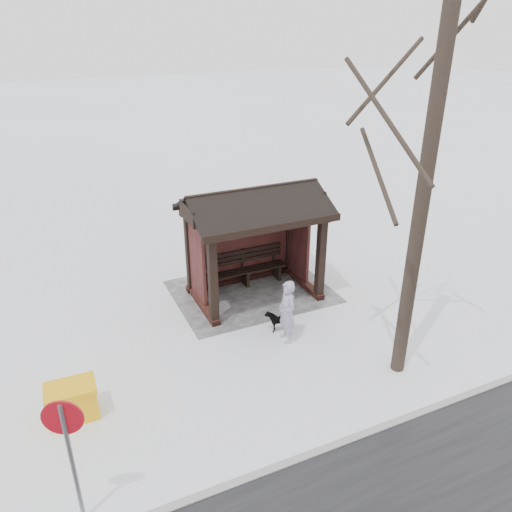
{
  "coord_description": "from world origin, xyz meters",
  "views": [
    {
      "loc": [
        4.95,
        10.88,
        6.86
      ],
      "look_at": [
        0.32,
        0.8,
        1.6
      ],
      "focal_mm": 35.0,
      "sensor_mm": 36.0,
      "label": 1
    }
  ],
  "objects": [
    {
      "name": "ground",
      "position": [
        0.0,
        0.0,
        0.0
      ],
      "size": [
        120.0,
        120.0,
        0.0
      ],
      "primitive_type": "plane",
      "color": "white",
      "rests_on": "ground"
    },
    {
      "name": "road_sign",
      "position": [
        5.18,
        5.1,
        1.65
      ],
      "size": [
        0.55,
        0.24,
        2.28
      ],
      "rotation": [
        0.0,
        0.0,
        -0.38
      ],
      "color": "slate",
      "rests_on": "ground"
    },
    {
      "name": "grit_bin",
      "position": [
        5.05,
        2.79,
        0.36
      ],
      "size": [
        0.95,
        0.66,
        0.71
      ],
      "rotation": [
        0.0,
        0.0,
        -0.03
      ],
      "color": "#EDA80D",
      "rests_on": "ground"
    },
    {
      "name": "trampled_patch",
      "position": [
        0.0,
        -0.2,
        0.01
      ],
      "size": [
        4.2,
        3.2,
        0.02
      ],
      "primitive_type": "cube",
      "color": "#99989E",
      "rests_on": "ground"
    },
    {
      "name": "dog",
      "position": [
        0.15,
        1.76,
        0.27
      ],
      "size": [
        0.66,
        0.33,
        0.54
      ],
      "primitive_type": "imported",
      "rotation": [
        0.0,
        0.0,
        1.63
      ],
      "color": "black",
      "rests_on": "ground"
    },
    {
      "name": "bus_shelter",
      "position": [
        0.0,
        -0.16,
        2.17
      ],
      "size": [
        3.6,
        2.4,
        3.09
      ],
      "color": "#351613",
      "rests_on": "ground"
    },
    {
      "name": "tree_near",
      "position": [
        -1.5,
        4.2,
        6.16
      ],
      "size": [
        3.42,
        3.42,
        9.03
      ],
      "color": "black",
      "rests_on": "ground"
    },
    {
      "name": "pedestrian",
      "position": [
        0.21,
        2.26,
        0.78
      ],
      "size": [
        0.38,
        0.57,
        1.55
      ],
      "primitive_type": "imported",
      "rotation": [
        0.0,
        0.0,
        1.58
      ],
      "color": "#9C95AF",
      "rests_on": "ground"
    },
    {
      "name": "kerb",
      "position": [
        0.0,
        5.5,
        0.01
      ],
      "size": [
        120.0,
        0.15,
        0.06
      ],
      "primitive_type": "cube",
      "color": "gray",
      "rests_on": "ground"
    }
  ]
}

